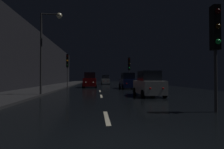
{
  "coord_description": "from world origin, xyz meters",
  "views": [
    {
      "loc": [
        -0.36,
        -3.25,
        1.45
      ],
      "look_at": [
        1.76,
        20.52,
        1.9
      ],
      "focal_mm": 27.66,
      "sensor_mm": 36.0,
      "label": 1
    }
  ],
  "objects_px": {
    "traffic_light_far_right": "(129,66)",
    "traffic_light_far_left": "(67,63)",
    "car_parked_right_far": "(128,81)",
    "traffic_light_near_right": "(215,35)",
    "car_approaching_headlights": "(90,81)",
    "car_parked_right_near": "(148,85)",
    "streetlamp_overhead": "(47,40)",
    "car_distant_taillights": "(105,80)"
  },
  "relations": [
    {
      "from": "streetlamp_overhead",
      "to": "car_distant_taillights",
      "type": "bearing_deg",
      "value": 76.64
    },
    {
      "from": "traffic_light_far_left",
      "to": "car_distant_taillights",
      "type": "xyz_separation_m",
      "value": [
        6.14,
        13.49,
        -2.58
      ]
    },
    {
      "from": "traffic_light_near_right",
      "to": "car_approaching_headlights",
      "type": "xyz_separation_m",
      "value": [
        -6.03,
        19.4,
        -2.23
      ]
    },
    {
      "from": "traffic_light_far_left",
      "to": "car_parked_right_far",
      "type": "xyz_separation_m",
      "value": [
        8.32,
        -2.5,
        -2.56
      ]
    },
    {
      "from": "streetlamp_overhead",
      "to": "car_distant_taillights",
      "type": "height_order",
      "value": "streetlamp_overhead"
    },
    {
      "from": "car_approaching_headlights",
      "to": "car_distant_taillights",
      "type": "bearing_deg",
      "value": 166.71
    },
    {
      "from": "streetlamp_overhead",
      "to": "car_approaching_headlights",
      "type": "bearing_deg",
      "value": 76.57
    },
    {
      "from": "traffic_light_far_right",
      "to": "traffic_light_far_left",
      "type": "distance_m",
      "value": 9.15
    },
    {
      "from": "traffic_light_far_right",
      "to": "traffic_light_far_left",
      "type": "xyz_separation_m",
      "value": [
        -9.12,
        -0.63,
        0.26
      ]
    },
    {
      "from": "streetlamp_overhead",
      "to": "car_parked_right_near",
      "type": "bearing_deg",
      "value": -4.42
    },
    {
      "from": "traffic_light_near_right",
      "to": "car_distant_taillights",
      "type": "bearing_deg",
      "value": -172.01
    },
    {
      "from": "traffic_light_near_right",
      "to": "streetlamp_overhead",
      "type": "distance_m",
      "value": 11.55
    },
    {
      "from": "traffic_light_near_right",
      "to": "traffic_light_far_left",
      "type": "bearing_deg",
      "value": -150.91
    },
    {
      "from": "traffic_light_far_left",
      "to": "traffic_light_near_right",
      "type": "height_order",
      "value": "traffic_light_far_left"
    },
    {
      "from": "traffic_light_near_right",
      "to": "car_parked_right_near",
      "type": "xyz_separation_m",
      "value": [
        -0.9,
        6.59,
        -2.35
      ]
    },
    {
      "from": "traffic_light_far_right",
      "to": "car_parked_right_near",
      "type": "xyz_separation_m",
      "value": [
        -0.8,
        -12.43,
        -2.36
      ]
    },
    {
      "from": "car_parked_right_near",
      "to": "car_parked_right_far",
      "type": "xyz_separation_m",
      "value": [
        0.0,
        9.31,
        0.05
      ]
    },
    {
      "from": "traffic_light_near_right",
      "to": "streetlamp_overhead",
      "type": "relative_size",
      "value": 0.68
    },
    {
      "from": "traffic_light_near_right",
      "to": "car_distant_taillights",
      "type": "xyz_separation_m",
      "value": [
        -3.08,
        31.89,
        -2.32
      ]
    },
    {
      "from": "car_distant_taillights",
      "to": "traffic_light_far_right",
      "type": "bearing_deg",
      "value": -166.96
    },
    {
      "from": "traffic_light_far_right",
      "to": "car_distant_taillights",
      "type": "xyz_separation_m",
      "value": [
        -2.98,
        12.86,
        -2.32
      ]
    },
    {
      "from": "traffic_light_far_right",
      "to": "traffic_light_far_left",
      "type": "bearing_deg",
      "value": -88.98
    },
    {
      "from": "car_approaching_headlights",
      "to": "traffic_light_near_right",
      "type": "bearing_deg",
      "value": 17.26
    },
    {
      "from": "traffic_light_near_right",
      "to": "car_parked_right_far",
      "type": "distance_m",
      "value": 16.09
    },
    {
      "from": "traffic_light_far_left",
      "to": "car_parked_right_near",
      "type": "relative_size",
      "value": 1.23
    },
    {
      "from": "traffic_light_far_left",
      "to": "streetlamp_overhead",
      "type": "relative_size",
      "value": 0.73
    },
    {
      "from": "traffic_light_far_right",
      "to": "traffic_light_far_left",
      "type": "relative_size",
      "value": 0.94
    },
    {
      "from": "traffic_light_far_right",
      "to": "car_distant_taillights",
      "type": "relative_size",
      "value": 1.11
    },
    {
      "from": "car_distant_taillights",
      "to": "car_parked_right_far",
      "type": "relative_size",
      "value": 0.98
    },
    {
      "from": "car_approaching_headlights",
      "to": "car_parked_right_near",
      "type": "distance_m",
      "value": 13.79
    },
    {
      "from": "traffic_light_far_right",
      "to": "streetlamp_overhead",
      "type": "distance_m",
      "value": 14.8
    },
    {
      "from": "car_distant_taillights",
      "to": "car_parked_right_near",
      "type": "distance_m",
      "value": 25.39
    },
    {
      "from": "car_parked_right_near",
      "to": "car_parked_right_far",
      "type": "distance_m",
      "value": 9.31
    },
    {
      "from": "car_distant_taillights",
      "to": "car_parked_right_near",
      "type": "xyz_separation_m",
      "value": [
        2.18,
        -25.29,
        -0.03
      ]
    },
    {
      "from": "traffic_light_far_right",
      "to": "car_parked_right_far",
      "type": "xyz_separation_m",
      "value": [
        -0.8,
        -3.13,
        -2.3
      ]
    },
    {
      "from": "traffic_light_far_left",
      "to": "car_parked_right_far",
      "type": "relative_size",
      "value": 1.16
    },
    {
      "from": "streetlamp_overhead",
      "to": "car_parked_right_far",
      "type": "height_order",
      "value": "streetlamp_overhead"
    },
    {
      "from": "car_parked_right_near",
      "to": "car_parked_right_far",
      "type": "relative_size",
      "value": 0.95
    },
    {
      "from": "streetlamp_overhead",
      "to": "car_approaching_headlights",
      "type": "relative_size",
      "value": 1.49
    },
    {
      "from": "car_distant_taillights",
      "to": "car_parked_right_near",
      "type": "bearing_deg",
      "value": -175.08
    },
    {
      "from": "traffic_light_far_right",
      "to": "car_approaching_headlights",
      "type": "distance_m",
      "value": 6.35
    },
    {
      "from": "traffic_light_near_right",
      "to": "streetlamp_overhead",
      "type": "xyz_separation_m",
      "value": [
        -8.94,
        7.21,
        1.21
      ]
    }
  ]
}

